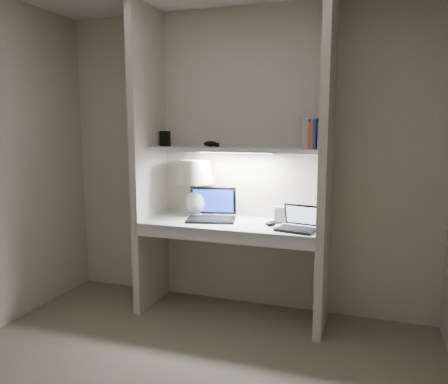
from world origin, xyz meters
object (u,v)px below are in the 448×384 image
at_px(table_lamp, 195,178).
at_px(laptop_main, 212,212).
at_px(laptop_netbook, 298,224).
at_px(speaker, 281,214).
at_px(book_row, 318,135).

height_order(table_lamp, laptop_main, table_lamp).
height_order(laptop_netbook, speaker, laptop_netbook).
distance_m(speaker, book_row, 0.70).
xyz_separation_m(table_lamp, speaker, (0.74, -0.00, -0.26)).
xyz_separation_m(laptop_main, laptop_netbook, (0.74, -0.14, -0.02)).
bearing_deg(speaker, laptop_netbook, -52.70).
bearing_deg(laptop_main, laptop_netbook, -24.39).
xyz_separation_m(laptop_netbook, book_row, (0.10, 0.20, 0.66)).
distance_m(laptop_main, speaker, 0.57).
bearing_deg(table_lamp, book_row, -0.96).
bearing_deg(book_row, laptop_main, -176.27).
bearing_deg(laptop_netbook, laptop_main, -179.27).
relative_size(speaker, book_row, 0.56).
bearing_deg(book_row, laptop_netbook, -115.92).
relative_size(table_lamp, book_row, 2.12).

